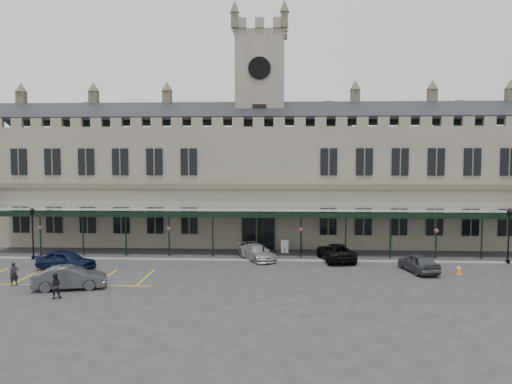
{
  "coord_description": "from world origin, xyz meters",
  "views": [
    {
      "loc": [
        2.01,
        -37.45,
        9.04
      ],
      "look_at": [
        0.0,
        6.0,
        6.0
      ],
      "focal_mm": 35.0,
      "sensor_mm": 36.0,
      "label": 1
    }
  ],
  "objects_px": {
    "car_left_a": "(66,260)",
    "car_right_a": "(418,263)",
    "car_van": "(336,252)",
    "car_taxi": "(257,252)",
    "traffic_cone": "(459,269)",
    "station_building": "(260,181)",
    "person_a": "(14,274)",
    "car_left_b": "(70,278)",
    "lamp_post_left": "(33,228)",
    "lamp_post_right": "(509,230)",
    "lamp_post_mid": "(263,234)",
    "sign_board": "(285,247)",
    "clock_tower": "(260,119)",
    "person_b": "(55,286)"
  },
  "relations": [
    {
      "from": "car_van",
      "to": "car_taxi",
      "type": "bearing_deg",
      "value": -8.36
    },
    {
      "from": "car_right_a",
      "to": "person_b",
      "type": "bearing_deg",
      "value": 6.42
    },
    {
      "from": "car_right_a",
      "to": "person_a",
      "type": "distance_m",
      "value": 30.13
    },
    {
      "from": "traffic_cone",
      "to": "sign_board",
      "type": "xyz_separation_m",
      "value": [
        -13.37,
        7.96,
        0.23
      ]
    },
    {
      "from": "lamp_post_mid",
      "to": "person_a",
      "type": "bearing_deg",
      "value": -153.19
    },
    {
      "from": "clock_tower",
      "to": "person_a",
      "type": "bearing_deg",
      "value": -130.21
    },
    {
      "from": "car_left_a",
      "to": "station_building",
      "type": "bearing_deg",
      "value": -32.43
    },
    {
      "from": "car_left_b",
      "to": "car_right_a",
      "type": "distance_m",
      "value": 26.06
    },
    {
      "from": "clock_tower",
      "to": "traffic_cone",
      "type": "relative_size",
      "value": 32.94
    },
    {
      "from": "station_building",
      "to": "car_left_b",
      "type": "distance_m",
      "value": 24.41
    },
    {
      "from": "lamp_post_mid",
      "to": "car_right_a",
      "type": "bearing_deg",
      "value": -14.9
    },
    {
      "from": "lamp_post_left",
      "to": "person_b",
      "type": "height_order",
      "value": "lamp_post_left"
    },
    {
      "from": "clock_tower",
      "to": "lamp_post_right",
      "type": "height_order",
      "value": "clock_tower"
    },
    {
      "from": "traffic_cone",
      "to": "car_left_a",
      "type": "relative_size",
      "value": 0.16
    },
    {
      "from": "lamp_post_mid",
      "to": "lamp_post_right",
      "type": "height_order",
      "value": "lamp_post_right"
    },
    {
      "from": "lamp_post_right",
      "to": "car_taxi",
      "type": "relative_size",
      "value": 1.02
    },
    {
      "from": "clock_tower",
      "to": "person_a",
      "type": "relative_size",
      "value": 15.04
    },
    {
      "from": "lamp_post_left",
      "to": "car_left_b",
      "type": "relative_size",
      "value": 0.97
    },
    {
      "from": "lamp_post_right",
      "to": "person_b",
      "type": "bearing_deg",
      "value": -160.27
    },
    {
      "from": "car_van",
      "to": "car_left_a",
      "type": "bearing_deg",
      "value": 3.18
    },
    {
      "from": "lamp_post_right",
      "to": "clock_tower",
      "type": "bearing_deg",
      "value": 153.83
    },
    {
      "from": "clock_tower",
      "to": "lamp_post_mid",
      "type": "relative_size",
      "value": 6.04
    },
    {
      "from": "sign_board",
      "to": "car_taxi",
      "type": "bearing_deg",
      "value": -119.42
    },
    {
      "from": "traffic_cone",
      "to": "car_left_b",
      "type": "xyz_separation_m",
      "value": [
        -28.25,
        -5.68,
        0.42
      ]
    },
    {
      "from": "lamp_post_left",
      "to": "lamp_post_right",
      "type": "distance_m",
      "value": 41.29
    },
    {
      "from": "car_van",
      "to": "person_a",
      "type": "xyz_separation_m",
      "value": [
        -23.62,
        -9.65,
        0.08
      ]
    },
    {
      "from": "sign_board",
      "to": "car_right_a",
      "type": "bearing_deg",
      "value": -28.67
    },
    {
      "from": "lamp_post_mid",
      "to": "car_right_a",
      "type": "xyz_separation_m",
      "value": [
        12.31,
        -3.28,
        -1.69
      ]
    },
    {
      "from": "traffic_cone",
      "to": "car_left_a",
      "type": "distance_m",
      "value": 30.94
    },
    {
      "from": "lamp_post_right",
      "to": "lamp_post_mid",
      "type": "bearing_deg",
      "value": -179.05
    },
    {
      "from": "sign_board",
      "to": "car_left_b",
      "type": "bearing_deg",
      "value": -130.67
    },
    {
      "from": "car_left_b",
      "to": "car_van",
      "type": "bearing_deg",
      "value": -75.48
    },
    {
      "from": "lamp_post_right",
      "to": "person_a",
      "type": "relative_size",
      "value": 2.91
    },
    {
      "from": "sign_board",
      "to": "car_left_b",
      "type": "xyz_separation_m",
      "value": [
        -14.88,
        -13.64,
        0.19
      ]
    },
    {
      "from": "car_left_b",
      "to": "person_b",
      "type": "height_order",
      "value": "person_b"
    },
    {
      "from": "car_left_a",
      "to": "car_right_a",
      "type": "relative_size",
      "value": 1.09
    },
    {
      "from": "car_van",
      "to": "car_left_b",
      "type": "bearing_deg",
      "value": 19.1
    },
    {
      "from": "station_building",
      "to": "person_a",
      "type": "bearing_deg",
      "value": -130.34
    },
    {
      "from": "traffic_cone",
      "to": "car_van",
      "type": "height_order",
      "value": "car_van"
    },
    {
      "from": "clock_tower",
      "to": "sign_board",
      "type": "xyz_separation_m",
      "value": [
        2.57,
        -6.75,
        -12.52
      ]
    },
    {
      "from": "traffic_cone",
      "to": "person_b",
      "type": "height_order",
      "value": "person_b"
    },
    {
      "from": "car_taxi",
      "to": "car_van",
      "type": "distance_m",
      "value": 6.9
    },
    {
      "from": "sign_board",
      "to": "car_left_b",
      "type": "height_order",
      "value": "car_left_b"
    },
    {
      "from": "car_left_b",
      "to": "lamp_post_left",
      "type": "bearing_deg",
      "value": 23.76
    },
    {
      "from": "car_van",
      "to": "person_a",
      "type": "bearing_deg",
      "value": 13.08
    },
    {
      "from": "traffic_cone",
      "to": "sign_board",
      "type": "bearing_deg",
      "value": 149.24
    },
    {
      "from": "car_left_b",
      "to": "car_van",
      "type": "distance_m",
      "value": 21.92
    },
    {
      "from": "car_taxi",
      "to": "person_a",
      "type": "bearing_deg",
      "value": -179.57
    },
    {
      "from": "car_van",
      "to": "lamp_post_mid",
      "type": "bearing_deg",
      "value": -1.03
    },
    {
      "from": "car_taxi",
      "to": "car_van",
      "type": "relative_size",
      "value": 0.87
    }
  ]
}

